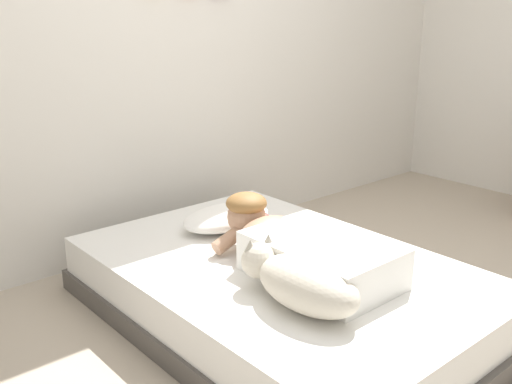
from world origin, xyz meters
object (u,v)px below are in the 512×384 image
Objects in this scene: pillow at (227,217)px; bed at (281,291)px; person_lying at (299,247)px; dog at (301,282)px; coffee_cup at (259,221)px; cell_phone at (314,243)px.

bed is at bearing -100.28° from pillow.
dog is at bearing -133.55° from person_lying.
pillow reaches higher than coffee_cup.
cell_phone is (0.18, -0.48, -0.05)m from pillow.
dog is (-0.23, -0.35, 0.25)m from bed.
dog is 4.60× the size of coffee_cup.
bed is 15.59× the size of coffee_cup.
person_lying is at bearing -150.03° from cell_phone.
bed is 0.49m from dog.
person_lying is at bearing -112.56° from coffee_cup.
bed is at bearing -169.56° from cell_phone.
person_lying is 0.32m from cell_phone.
coffee_cup is 0.36m from cell_phone.
bed is 0.27m from person_lying.
pillow is at bearing 79.72° from bed.
cell_phone is at bearing 29.97° from person_lying.
person_lying reaches higher than cell_phone.
person_lying reaches higher than pillow.
coffee_cup is at bearing 67.44° from person_lying.
pillow is (0.10, 0.53, 0.20)m from bed.
coffee_cup is at bearing 59.41° from dog.
person_lying is (0.01, -0.10, 0.25)m from bed.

